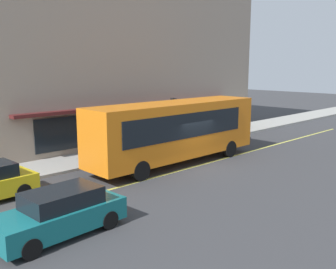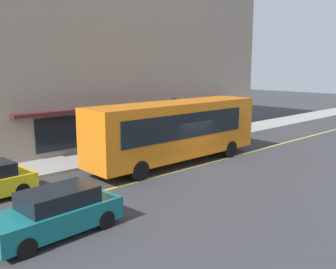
{
  "view_description": "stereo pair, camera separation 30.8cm",
  "coord_description": "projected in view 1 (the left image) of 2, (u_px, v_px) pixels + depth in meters",
  "views": [
    {
      "loc": [
        -15.26,
        -13.58,
        5.5
      ],
      "look_at": [
        -0.4,
        1.82,
        1.6
      ],
      "focal_mm": 40.6,
      "sensor_mm": 36.0,
      "label": 1
    },
    {
      "loc": [
        -15.04,
        -13.79,
        5.5
      ],
      "look_at": [
        -0.4,
        1.82,
        1.6
      ],
      "focal_mm": 40.6,
      "sensor_mm": 36.0,
      "label": 2
    }
  ],
  "objects": [
    {
      "name": "ground",
      "position": [
        196.0,
        166.0,
        21.03
      ],
      "size": [
        120.0,
        120.0,
        0.0
      ],
      "primitive_type": "plane",
      "color": "#38383A"
    },
    {
      "name": "sidewalk",
      "position": [
        136.0,
        150.0,
        24.75
      ],
      "size": [
        80.0,
        3.14,
        0.15
      ],
      "primitive_type": "cube",
      "color": "#9E9B93",
      "rests_on": "ground"
    },
    {
      "name": "lane_centre_stripe",
      "position": [
        196.0,
        166.0,
        21.03
      ],
      "size": [
        36.0,
        0.16,
        0.01
      ],
      "primitive_type": "cube",
      "color": "#D8D14C",
      "rests_on": "ground"
    },
    {
      "name": "storefront_building",
      "position": [
        98.0,
        48.0,
        29.46
      ],
      "size": [
        26.15,
        10.78,
        13.63
      ],
      "color": "gray",
      "rests_on": "ground"
    },
    {
      "name": "bus",
      "position": [
        176.0,
        129.0,
        21.27
      ],
      "size": [
        11.14,
        2.62,
        3.5
      ],
      "color": "orange",
      "rests_on": "ground"
    },
    {
      "name": "traffic_light",
      "position": [
        174.0,
        110.0,
        25.54
      ],
      "size": [
        0.3,
        0.52,
        3.2
      ],
      "color": "#2D2D33",
      "rests_on": "sidewalk"
    },
    {
      "name": "car_teal",
      "position": [
        60.0,
        213.0,
        12.41
      ],
      "size": [
        4.39,
        2.04,
        1.52
      ],
      "color": "#14666B",
      "rests_on": "ground"
    },
    {
      "name": "pedestrian_waiting",
      "position": [
        148.0,
        135.0,
        24.16
      ],
      "size": [
        0.34,
        0.34,
        1.68
      ],
      "color": "black",
      "rests_on": "sidewalk"
    }
  ]
}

